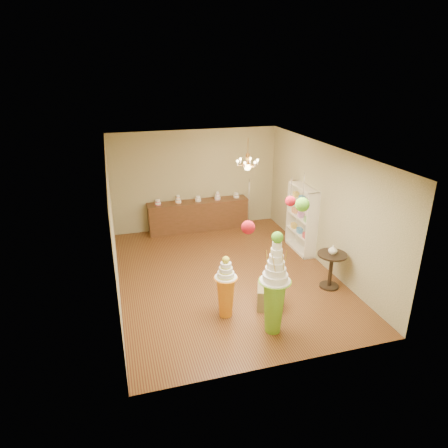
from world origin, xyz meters
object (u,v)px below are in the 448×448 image
object	(u,v)px
pedestal_green	(274,294)
sideboard	(198,215)
round_table	(331,266)
pedestal_orange	(226,291)

from	to	relation	value
pedestal_green	sideboard	world-z (taller)	pedestal_green
sideboard	round_table	xyz separation A→B (m)	(2.10, -4.16, 0.06)
sideboard	round_table	bearing A→B (deg)	-63.22
pedestal_orange	sideboard	world-z (taller)	pedestal_orange
pedestal_green	sideboard	xyz separation A→B (m)	(-0.23, 5.30, -0.33)
sideboard	pedestal_green	bearing A→B (deg)	-87.46
pedestal_green	pedestal_orange	xyz separation A→B (m)	(-0.71, 0.74, -0.26)
pedestal_orange	sideboard	size ratio (longest dim) A/B	0.43
pedestal_green	sideboard	bearing A→B (deg)	92.54
pedestal_green	pedestal_orange	world-z (taller)	pedestal_green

